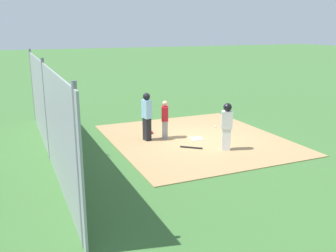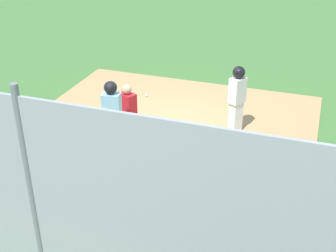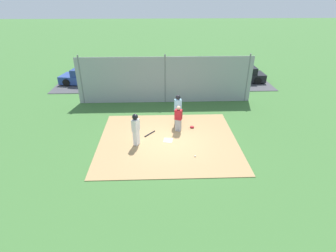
% 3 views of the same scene
% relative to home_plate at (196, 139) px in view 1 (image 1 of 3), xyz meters
% --- Properties ---
extents(ground_plane, '(140.00, 140.00, 0.00)m').
position_rel_home_plate_xyz_m(ground_plane, '(0.00, 0.00, -0.04)').
color(ground_plane, '#3D6B33').
extents(dirt_infield, '(7.20, 6.40, 0.03)m').
position_rel_home_plate_xyz_m(dirt_infield, '(0.00, 0.00, -0.03)').
color(dirt_infield, '#A88456').
rests_on(dirt_infield, ground_plane).
extents(home_plate, '(0.49, 0.49, 0.02)m').
position_rel_home_plate_xyz_m(home_plate, '(0.00, 0.00, 0.00)').
color(home_plate, white).
rests_on(home_plate, dirt_infield).
extents(catcher, '(0.45, 0.39, 1.50)m').
position_rel_home_plate_xyz_m(catcher, '(-0.61, -1.08, 0.76)').
color(catcher, '#9E9EA3').
rests_on(catcher, dirt_infield).
extents(umpire, '(0.42, 0.33, 1.86)m').
position_rel_home_plate_xyz_m(umpire, '(-0.63, -1.83, 0.98)').
color(umpire, black).
rests_on(umpire, dirt_infield).
extents(runner, '(0.41, 0.46, 1.70)m').
position_rel_home_plate_xyz_m(runner, '(1.62, 0.34, 0.97)').
color(runner, silver).
rests_on(runner, dirt_infield).
extents(baseball_bat, '(0.57, 0.68, 0.06)m').
position_rel_home_plate_xyz_m(baseball_bat, '(0.98, -0.72, 0.02)').
color(baseball_bat, black).
rests_on(baseball_bat, dirt_infield).
extents(catcher_mask, '(0.24, 0.20, 0.12)m').
position_rel_home_plate_xyz_m(catcher_mask, '(-1.42, -1.38, 0.05)').
color(catcher_mask, '#B21923').
rests_on(catcher_mask, dirt_infield).
extents(baseball, '(0.07, 0.07, 0.07)m').
position_rel_home_plate_xyz_m(baseball, '(-1.23, 1.59, 0.03)').
color(baseball, white).
rests_on(baseball, dirt_infield).
extents(backstop_fence, '(12.00, 0.10, 3.35)m').
position_rel_home_plate_xyz_m(backstop_fence, '(0.00, -5.53, 1.56)').
color(backstop_fence, '#93999E').
rests_on(backstop_fence, ground_plane).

